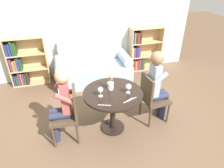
{
  "coord_description": "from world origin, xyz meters",
  "views": [
    {
      "loc": [
        -0.7,
        -2.47,
        2.45
      ],
      "look_at": [
        0.0,
        0.05,
        0.86
      ],
      "focal_mm": 32.0,
      "sensor_mm": 36.0,
      "label": 1
    }
  ],
  "objects_px": {
    "person_left": "(61,104)",
    "bookshelf_right": "(141,51)",
    "chair_left": "(68,113)",
    "person_right": "(158,85)",
    "wine_glass_right": "(129,87)",
    "bookshelf_left": "(24,63)",
    "couch": "(93,68)",
    "wine_glass_left": "(100,90)",
    "flower_vase": "(111,84)",
    "chair_right": "(152,97)"
  },
  "relations": [
    {
      "from": "person_right",
      "to": "wine_glass_left",
      "type": "height_order",
      "value": "person_right"
    },
    {
      "from": "chair_right",
      "to": "flower_vase",
      "type": "bearing_deg",
      "value": 81.15
    },
    {
      "from": "bookshelf_left",
      "to": "person_left",
      "type": "xyz_separation_m",
      "value": [
        0.73,
        -2.0,
        0.15
      ]
    },
    {
      "from": "bookshelf_left",
      "to": "chair_left",
      "type": "xyz_separation_m",
      "value": [
        0.82,
        -2.01,
        -0.03
      ]
    },
    {
      "from": "chair_right",
      "to": "chair_left",
      "type": "bearing_deg",
      "value": 87.5
    },
    {
      "from": "person_right",
      "to": "person_left",
      "type": "bearing_deg",
      "value": 87.32
    },
    {
      "from": "bookshelf_left",
      "to": "person_left",
      "type": "distance_m",
      "value": 2.14
    },
    {
      "from": "person_right",
      "to": "flower_vase",
      "type": "relative_size",
      "value": 5.02
    },
    {
      "from": "person_left",
      "to": "person_right",
      "type": "bearing_deg",
      "value": 95.91
    },
    {
      "from": "person_right",
      "to": "wine_glass_right",
      "type": "xyz_separation_m",
      "value": [
        -0.57,
        -0.13,
        0.13
      ]
    },
    {
      "from": "flower_vase",
      "to": "person_left",
      "type": "bearing_deg",
      "value": -173.1
    },
    {
      "from": "bookshelf_right",
      "to": "chair_right",
      "type": "bearing_deg",
      "value": -107.37
    },
    {
      "from": "couch",
      "to": "bookshelf_right",
      "type": "bearing_deg",
      "value": 11.35
    },
    {
      "from": "wine_glass_right",
      "to": "bookshelf_left",
      "type": "bearing_deg",
      "value": 130.16
    },
    {
      "from": "chair_left",
      "to": "chair_right",
      "type": "relative_size",
      "value": 1.0
    },
    {
      "from": "wine_glass_right",
      "to": "bookshelf_right",
      "type": "bearing_deg",
      "value": 62.21
    },
    {
      "from": "bookshelf_right",
      "to": "wine_glass_right",
      "type": "height_order",
      "value": "bookshelf_right"
    },
    {
      "from": "couch",
      "to": "bookshelf_left",
      "type": "xyz_separation_m",
      "value": [
        -1.53,
        0.27,
        0.22
      ]
    },
    {
      "from": "wine_glass_right",
      "to": "flower_vase",
      "type": "height_order",
      "value": "flower_vase"
    },
    {
      "from": "chair_left",
      "to": "person_right",
      "type": "relative_size",
      "value": 0.68
    },
    {
      "from": "wine_glass_left",
      "to": "bookshelf_right",
      "type": "bearing_deg",
      "value": 53.44
    },
    {
      "from": "bookshelf_left",
      "to": "couch",
      "type": "bearing_deg",
      "value": -9.84
    },
    {
      "from": "bookshelf_right",
      "to": "wine_glass_left",
      "type": "height_order",
      "value": "bookshelf_right"
    },
    {
      "from": "person_left",
      "to": "wine_glass_left",
      "type": "bearing_deg",
      "value": 88.46
    },
    {
      "from": "person_left",
      "to": "flower_vase",
      "type": "bearing_deg",
      "value": 100.89
    },
    {
      "from": "couch",
      "to": "chair_right",
      "type": "distance_m",
      "value": 1.85
    },
    {
      "from": "chair_left",
      "to": "person_left",
      "type": "distance_m",
      "value": 0.2
    },
    {
      "from": "bookshelf_right",
      "to": "person_right",
      "type": "xyz_separation_m",
      "value": [
        -0.53,
        -1.95,
        0.2
      ]
    },
    {
      "from": "bookshelf_left",
      "to": "wine_glass_left",
      "type": "distance_m",
      "value": 2.47
    },
    {
      "from": "bookshelf_left",
      "to": "person_right",
      "type": "distance_m",
      "value": 3.04
    },
    {
      "from": "flower_vase",
      "to": "person_right",
      "type": "bearing_deg",
      "value": -3.0
    },
    {
      "from": "bookshelf_right",
      "to": "flower_vase",
      "type": "relative_size",
      "value": 4.28
    },
    {
      "from": "wine_glass_right",
      "to": "chair_right",
      "type": "bearing_deg",
      "value": 13.91
    },
    {
      "from": "person_right",
      "to": "couch",
      "type": "bearing_deg",
      "value": 20.58
    },
    {
      "from": "couch",
      "to": "flower_vase",
      "type": "relative_size",
      "value": 6.6
    },
    {
      "from": "person_left",
      "to": "bookshelf_right",
      "type": "bearing_deg",
      "value": 137.4
    },
    {
      "from": "chair_left",
      "to": "wine_glass_right",
      "type": "distance_m",
      "value": 1.0
    },
    {
      "from": "person_left",
      "to": "wine_glass_right",
      "type": "height_order",
      "value": "person_left"
    },
    {
      "from": "bookshelf_right",
      "to": "person_left",
      "type": "relative_size",
      "value": 0.91
    },
    {
      "from": "chair_left",
      "to": "flower_vase",
      "type": "distance_m",
      "value": 0.78
    },
    {
      "from": "wine_glass_right",
      "to": "flower_vase",
      "type": "distance_m",
      "value": 0.29
    },
    {
      "from": "flower_vase",
      "to": "bookshelf_right",
      "type": "bearing_deg",
      "value": 55.07
    },
    {
      "from": "couch",
      "to": "person_left",
      "type": "distance_m",
      "value": 1.94
    },
    {
      "from": "chair_left",
      "to": "flower_vase",
      "type": "height_order",
      "value": "flower_vase"
    },
    {
      "from": "chair_right",
      "to": "wine_glass_left",
      "type": "height_order",
      "value": "chair_right"
    },
    {
      "from": "couch",
      "to": "person_left",
      "type": "height_order",
      "value": "person_left"
    },
    {
      "from": "bookshelf_right",
      "to": "flower_vase",
      "type": "height_order",
      "value": "bookshelf_right"
    },
    {
      "from": "flower_vase",
      "to": "wine_glass_right",
      "type": "bearing_deg",
      "value": -36.29
    },
    {
      "from": "couch",
      "to": "wine_glass_right",
      "type": "bearing_deg",
      "value": -82.92
    },
    {
      "from": "bookshelf_left",
      "to": "chair_left",
      "type": "height_order",
      "value": "bookshelf_left"
    }
  ]
}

